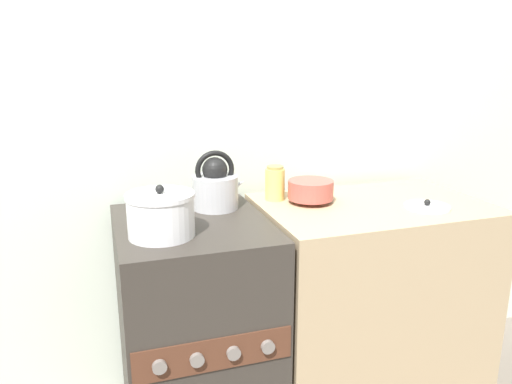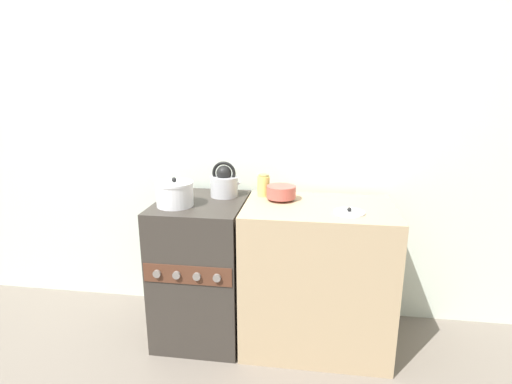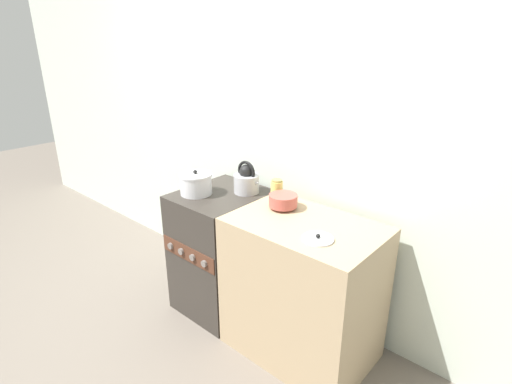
{
  "view_description": "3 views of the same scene",
  "coord_description": "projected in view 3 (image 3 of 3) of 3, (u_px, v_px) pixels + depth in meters",
  "views": [
    {
      "loc": [
        -0.3,
        -1.34,
        1.44
      ],
      "look_at": [
        0.24,
        0.33,
        0.97
      ],
      "focal_mm": 35.0,
      "sensor_mm": 36.0,
      "label": 1
    },
    {
      "loc": [
        0.67,
        -1.94,
        1.57
      ],
      "look_at": [
        0.35,
        0.28,
        0.96
      ],
      "focal_mm": 28.0,
      "sensor_mm": 36.0,
      "label": 2
    },
    {
      "loc": [
        1.86,
        -1.43,
        1.88
      ],
      "look_at": [
        0.32,
        0.31,
        0.98
      ],
      "focal_mm": 28.0,
      "sensor_mm": 36.0,
      "label": 3
    }
  ],
  "objects": [
    {
      "name": "enamel_bowl",
      "position": [
        283.0,
        201.0,
        2.45
      ],
      "size": [
        0.18,
        0.18,
        0.09
      ],
      "color": "#B75147",
      "rests_on": "counter"
    },
    {
      "name": "loose_pot_lid",
      "position": [
        318.0,
        239.0,
        2.08
      ],
      "size": [
        0.17,
        0.17,
        0.03
      ],
      "color": "silver",
      "rests_on": "counter"
    },
    {
      "name": "stove",
      "position": [
        222.0,
        250.0,
        2.88
      ],
      "size": [
        0.53,
        0.64,
        0.88
      ],
      "color": "#332D28",
      "rests_on": "ground_plane"
    },
    {
      "name": "storage_jar",
      "position": [
        277.0,
        190.0,
        2.57
      ],
      "size": [
        0.08,
        0.08,
        0.14
      ],
      "color": "#E0CC66",
      "rests_on": "counter"
    },
    {
      "name": "counter",
      "position": [
        302.0,
        290.0,
        2.42
      ],
      "size": [
        0.87,
        0.59,
        0.89
      ],
      "color": "tan",
      "rests_on": "ground_plane"
    },
    {
      "name": "ground_plane",
      "position": [
        193.0,
        321.0,
        2.82
      ],
      "size": [
        12.0,
        12.0,
        0.0
      ],
      "primitive_type": "plane",
      "color": "#70665B"
    },
    {
      "name": "cooking_pot",
      "position": [
        196.0,
        184.0,
        2.69
      ],
      "size": [
        0.22,
        0.22,
        0.17
      ],
      "color": "silver",
      "rests_on": "stove"
    },
    {
      "name": "kettle",
      "position": [
        247.0,
        181.0,
        2.7
      ],
      "size": [
        0.21,
        0.17,
        0.22
      ],
      "color": "#B2B2B7",
      "rests_on": "stove"
    },
    {
      "name": "wall_back",
      "position": [
        257.0,
        131.0,
        2.85
      ],
      "size": [
        7.0,
        0.06,
        2.5
      ],
      "color": "silver",
      "rests_on": "ground_plane"
    }
  ]
}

